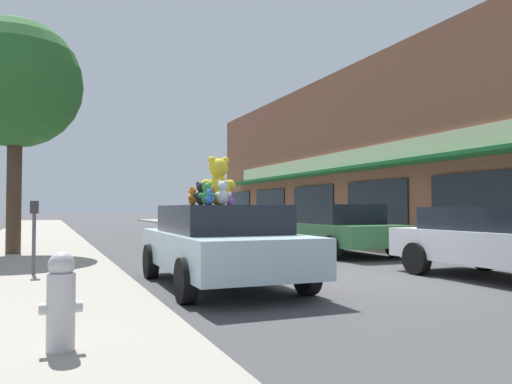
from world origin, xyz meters
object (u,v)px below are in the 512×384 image
(teddy_bear_green, at_px, (207,194))
(teddy_bear_white, at_px, (223,193))
(plush_art_car, at_px, (221,242))
(teddy_bear_red, at_px, (218,198))
(teddy_bear_brown, at_px, (210,196))
(street_tree, at_px, (16,84))
(teddy_bear_black, at_px, (201,194))
(teddy_bear_orange, at_px, (192,196))
(teddy_bear_blue, at_px, (210,197))
(teddy_bear_purple, at_px, (229,199))
(teddy_bear_giant, at_px, (219,182))
(fire_hydrant, at_px, (61,301))
(parked_car_far_left, at_px, (508,240))
(teddy_bear_cream, at_px, (193,199))
(parked_car_far_center, at_px, (335,228))
(parking_meter, at_px, (34,227))

(teddy_bear_green, distance_m, teddy_bear_white, 0.25)
(plush_art_car, bearing_deg, teddy_bear_red, 75.87)
(teddy_bear_brown, bearing_deg, teddy_bear_white, 44.70)
(teddy_bear_green, height_order, street_tree, street_tree)
(teddy_bear_red, relative_size, teddy_bear_black, 0.74)
(plush_art_car, bearing_deg, teddy_bear_orange, 179.88)
(plush_art_car, xyz_separation_m, teddy_bear_blue, (-0.52, -1.04, 0.73))
(street_tree, bearing_deg, teddy_bear_green, -66.21)
(teddy_bear_purple, bearing_deg, teddy_bear_red, -11.56)
(teddy_bear_red, relative_size, teddy_bear_white, 0.72)
(teddy_bear_giant, height_order, teddy_bear_brown, teddy_bear_giant)
(teddy_bear_blue, bearing_deg, teddy_bear_purple, -51.26)
(fire_hydrant, bearing_deg, teddy_bear_green, 54.02)
(teddy_bear_blue, xyz_separation_m, teddy_bear_black, (0.09, 0.75, 0.07))
(teddy_bear_blue, height_order, parked_car_far_left, teddy_bear_blue)
(teddy_bear_green, distance_m, street_tree, 7.99)
(teddy_bear_brown, bearing_deg, teddy_bear_cream, -141.52)
(teddy_bear_white, bearing_deg, teddy_bear_cream, -39.33)
(parked_car_far_center, xyz_separation_m, fire_hydrant, (-7.38, -7.75, -0.20))
(teddy_bear_white, relative_size, teddy_bear_black, 1.03)
(teddy_bear_orange, relative_size, teddy_bear_white, 0.80)
(street_tree, bearing_deg, teddy_bear_brown, -63.46)
(teddy_bear_orange, distance_m, teddy_bear_purple, 1.22)
(plush_art_car, bearing_deg, teddy_bear_giant, -132.80)
(teddy_bear_giant, height_order, street_tree, street_tree)
(teddy_bear_purple, relative_size, teddy_bear_cream, 1.07)
(street_tree, xyz_separation_m, fire_hydrant, (0.88, -9.70, -3.92))
(parked_car_far_left, height_order, parked_car_far_center, parked_car_far_center)
(teddy_bear_cream, bearing_deg, teddy_bear_giant, 69.35)
(parked_car_far_center, bearing_deg, teddy_bear_green, -137.42)
(teddy_bear_blue, height_order, teddy_bear_white, teddy_bear_white)
(teddy_bear_white, relative_size, fire_hydrant, 0.48)
(teddy_bear_white, bearing_deg, teddy_bear_red, -56.83)
(teddy_bear_cream, bearing_deg, parked_car_far_center, -179.86)
(teddy_bear_black, bearing_deg, parking_meter, -0.64)
(teddy_bear_brown, distance_m, street_tree, 7.72)
(teddy_bear_green, distance_m, teddy_bear_cream, 1.42)
(teddy_bear_cream, xyz_separation_m, parked_car_far_center, (5.08, 3.44, -0.72))
(teddy_bear_brown, bearing_deg, teddy_bear_purple, -175.56)
(parking_meter, bearing_deg, teddy_bear_brown, -34.47)
(parked_car_far_center, bearing_deg, teddy_bear_black, -139.51)
(teddy_bear_giant, relative_size, teddy_bear_blue, 3.51)
(teddy_bear_giant, bearing_deg, teddy_bear_orange, -3.25)
(teddy_bear_giant, distance_m, teddy_bear_green, 0.73)
(teddy_bear_orange, distance_m, teddy_bear_black, 0.30)
(parking_meter, bearing_deg, teddy_bear_white, -40.53)
(teddy_bear_orange, bearing_deg, teddy_bear_brown, 81.31)
(plush_art_car, height_order, teddy_bear_brown, teddy_bear_brown)
(teddy_bear_brown, height_order, fire_hydrant, teddy_bear_brown)
(teddy_bear_blue, xyz_separation_m, teddy_bear_orange, (0.04, 1.04, 0.04))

